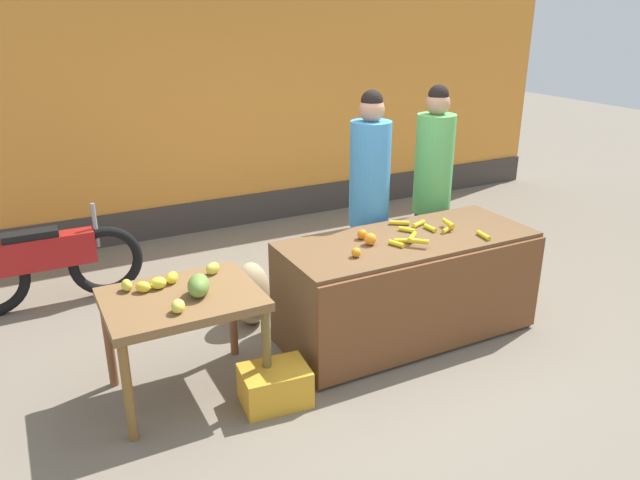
% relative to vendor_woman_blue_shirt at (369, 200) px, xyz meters
% --- Properties ---
extents(ground_plane, '(24.00, 24.00, 0.00)m').
position_rel_vendor_woman_blue_shirt_xyz_m(ground_plane, '(-0.34, -0.65, -0.94)').
color(ground_plane, '#756B5B').
extents(market_wall_back, '(8.93, 0.23, 3.25)m').
position_rel_vendor_woman_blue_shirt_xyz_m(market_wall_back, '(-0.34, 2.53, 0.66)').
color(market_wall_back, orange).
rests_on(market_wall_back, ground).
extents(fruit_stall_counter, '(1.99, 0.83, 0.82)m').
position_rel_vendor_woman_blue_shirt_xyz_m(fruit_stall_counter, '(-0.04, -0.66, -0.53)').
color(fruit_stall_counter, brown).
rests_on(fruit_stall_counter, ground).
extents(side_table_wooden, '(0.99, 0.75, 0.74)m').
position_rel_vendor_woman_blue_shirt_xyz_m(side_table_wooden, '(-1.81, -0.65, -0.30)').
color(side_table_wooden, brown).
rests_on(side_table_wooden, ground).
extents(banana_bunch_pile, '(0.76, 0.67, 0.07)m').
position_rel_vendor_woman_blue_shirt_xyz_m(banana_bunch_pile, '(0.10, -0.66, -0.09)').
color(banana_bunch_pile, gold).
rests_on(banana_bunch_pile, fruit_stall_counter).
extents(orange_pile, '(0.29, 0.36, 0.09)m').
position_rel_vendor_woman_blue_shirt_xyz_m(orange_pile, '(-0.42, -0.64, -0.07)').
color(orange_pile, orange).
rests_on(orange_pile, fruit_stall_counter).
extents(mango_papaya_pile, '(0.69, 0.57, 0.14)m').
position_rel_vendor_woman_blue_shirt_xyz_m(mango_papaya_pile, '(-1.77, -0.63, -0.15)').
color(mango_papaya_pile, '#D5D049').
rests_on(mango_papaya_pile, side_table_wooden).
extents(vendor_woman_blue_shirt, '(0.34, 0.34, 1.86)m').
position_rel_vendor_woman_blue_shirt_xyz_m(vendor_woman_blue_shirt, '(0.00, 0.00, 0.00)').
color(vendor_woman_blue_shirt, '#33333D').
rests_on(vendor_woman_blue_shirt, ground).
extents(vendor_woman_green_shirt, '(0.34, 0.34, 1.85)m').
position_rel_vendor_woman_blue_shirt_xyz_m(vendor_woman_green_shirt, '(0.69, 0.04, -0.00)').
color(vendor_woman_green_shirt, '#33333D').
rests_on(vendor_woman_green_shirt, ground).
extents(parked_motorcycle, '(1.60, 0.18, 0.88)m').
position_rel_vendor_woman_blue_shirt_xyz_m(parked_motorcycle, '(-2.50, 1.19, -0.54)').
color(parked_motorcycle, black).
rests_on(parked_motorcycle, ground).
extents(produce_crate, '(0.47, 0.36, 0.26)m').
position_rel_vendor_woman_blue_shirt_xyz_m(produce_crate, '(-1.34, -1.03, -0.81)').
color(produce_crate, gold).
rests_on(produce_crate, ground).
extents(produce_sack, '(0.45, 0.47, 0.53)m').
position_rel_vendor_woman_blue_shirt_xyz_m(produce_sack, '(-1.07, 0.07, -0.67)').
color(produce_sack, tan).
rests_on(produce_sack, ground).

